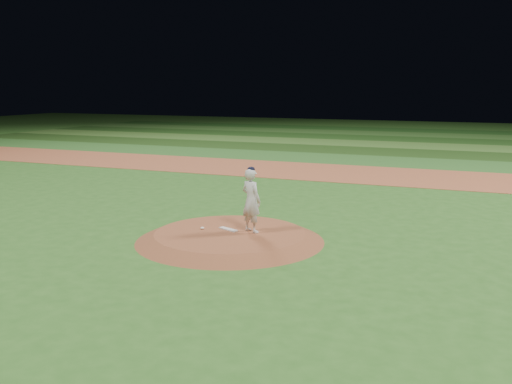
{
  "coord_description": "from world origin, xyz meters",
  "views": [
    {
      "loc": [
        6.83,
        -14.62,
        4.47
      ],
      "look_at": [
        0.0,
        2.0,
        1.1
      ],
      "focal_mm": 40.0,
      "sensor_mm": 36.0,
      "label": 1
    }
  ],
  "objects_px": {
    "pitching_rubber": "(228,229)",
    "pitchers_mound": "(230,236)",
    "rosin_bag": "(202,228)",
    "pitcher_on_mound": "(251,200)"
  },
  "relations": [
    {
      "from": "pitching_rubber",
      "to": "pitchers_mound",
      "type": "bearing_deg",
      "value": -32.03
    },
    {
      "from": "pitchers_mound",
      "to": "rosin_bag",
      "type": "xyz_separation_m",
      "value": [
        -0.92,
        0.03,
        0.16
      ]
    },
    {
      "from": "pitching_rubber",
      "to": "rosin_bag",
      "type": "xyz_separation_m",
      "value": [
        -0.76,
        -0.22,
        0.02
      ]
    },
    {
      "from": "rosin_bag",
      "to": "pitcher_on_mound",
      "type": "height_order",
      "value": "pitcher_on_mound"
    },
    {
      "from": "pitching_rubber",
      "to": "rosin_bag",
      "type": "relative_size",
      "value": 5.68
    },
    {
      "from": "rosin_bag",
      "to": "pitching_rubber",
      "type": "bearing_deg",
      "value": 15.87
    },
    {
      "from": "pitching_rubber",
      "to": "rosin_bag",
      "type": "height_order",
      "value": "rosin_bag"
    },
    {
      "from": "pitchers_mound",
      "to": "pitcher_on_mound",
      "type": "xyz_separation_m",
      "value": [
        0.55,
        0.28,
        1.07
      ]
    },
    {
      "from": "pitchers_mound",
      "to": "pitching_rubber",
      "type": "bearing_deg",
      "value": 124.46
    },
    {
      "from": "pitching_rubber",
      "to": "pitcher_on_mound",
      "type": "height_order",
      "value": "pitcher_on_mound"
    }
  ]
}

